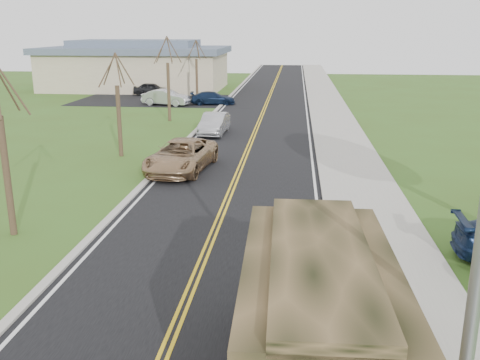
# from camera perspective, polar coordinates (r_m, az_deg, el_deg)

# --- Properties ---
(road) EXTENTS (8.00, 120.00, 0.01)m
(road) POSITION_cam_1_polar(r_m,az_deg,el_deg) (47.27, 2.54, 7.40)
(road) COLOR black
(road) RESTS_ON ground
(curb_right) EXTENTS (0.30, 120.00, 0.12)m
(curb_right) POSITION_cam_1_polar(r_m,az_deg,el_deg) (47.20, 7.62, 7.33)
(curb_right) COLOR #9E998E
(curb_right) RESTS_ON ground
(sidewalk_right) EXTENTS (3.20, 120.00, 0.10)m
(sidewalk_right) POSITION_cam_1_polar(r_m,az_deg,el_deg) (47.29, 9.75, 7.25)
(sidewalk_right) COLOR #9E998E
(sidewalk_right) RESTS_ON ground
(curb_left) EXTENTS (0.30, 120.00, 0.10)m
(curb_left) POSITION_cam_1_polar(r_m,az_deg,el_deg) (47.68, -2.49, 7.53)
(curb_left) COLOR #9E998E
(curb_left) RESTS_ON ground
(street_light) EXTENTS (1.65, 0.22, 8.00)m
(street_light) POSITION_cam_1_polar(r_m,az_deg,el_deg) (7.02, 23.54, -6.94)
(street_light) COLOR gray
(street_light) RESTS_ON ground
(bare_tree_a) EXTENTS (1.93, 2.26, 6.08)m
(bare_tree_a) POSITION_cam_1_polar(r_m,az_deg,el_deg) (19.79, -23.77, 1.79)
(bare_tree_a) COLOR #38281C
(bare_tree_a) RESTS_ON ground
(bare_tree_b) EXTENTS (1.83, 2.14, 5.73)m
(bare_tree_b) POSITION_cam_1_polar(r_m,az_deg,el_deg) (30.61, -12.82, 7.03)
(bare_tree_b) COLOR #38281C
(bare_tree_b) RESTS_ON ground
(bare_tree_c) EXTENTS (2.04, 2.39, 6.42)m
(bare_tree_c) POSITION_cam_1_polar(r_m,az_deg,el_deg) (42.03, -7.64, 10.02)
(bare_tree_c) COLOR #38281C
(bare_tree_c) RESTS_ON ground
(bare_tree_d) EXTENTS (1.88, 2.20, 5.91)m
(bare_tree_d) POSITION_cam_1_polar(r_m,az_deg,el_deg) (53.74, -4.64, 11.13)
(bare_tree_d) COLOR #38281C
(bare_tree_d) RESTS_ON ground
(commercial_building) EXTENTS (25.50, 21.50, 5.65)m
(commercial_building) POSITION_cam_1_polar(r_m,az_deg,el_deg) (65.52, -10.95, 11.87)
(commercial_building) COLOR tan
(commercial_building) RESTS_ON ground
(military_truck) EXTENTS (2.64, 7.15, 3.54)m
(military_truck) POSITION_cam_1_polar(r_m,az_deg,el_deg) (10.05, 8.02, -13.92)
(military_truck) COLOR black
(military_truck) RESTS_ON ground
(suv_champagne) EXTENTS (3.23, 5.89, 1.56)m
(suv_champagne) POSITION_cam_1_polar(r_m,az_deg,el_deg) (27.14, -6.28, 2.58)
(suv_champagne) COLOR #9E7D59
(suv_champagne) RESTS_ON ground
(sedan_silver) EXTENTS (1.71, 4.40, 1.43)m
(sedan_silver) POSITION_cam_1_polar(r_m,az_deg,el_deg) (36.60, -2.76, 6.02)
(sedan_silver) COLOR #A7A7AC
(sedan_silver) RESTS_ON ground
(lot_car_dark) EXTENTS (4.04, 1.69, 1.37)m
(lot_car_dark) POSITION_cam_1_polar(r_m,az_deg,el_deg) (58.86, -9.32, 9.56)
(lot_car_dark) COLOR black
(lot_car_dark) RESTS_ON ground
(lot_car_silver) EXTENTS (4.73, 2.45, 1.48)m
(lot_car_silver) POSITION_cam_1_polar(r_m,az_deg,el_deg) (50.95, -7.89, 8.72)
(lot_car_silver) COLOR #B2B1B7
(lot_car_silver) RESTS_ON ground
(lot_car_navy) EXTENTS (4.39, 2.27, 1.22)m
(lot_car_navy) POSITION_cam_1_polar(r_m,az_deg,el_deg) (51.09, -2.91, 8.72)
(lot_car_navy) COLOR #0D1A32
(lot_car_navy) RESTS_ON ground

